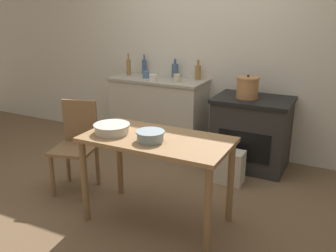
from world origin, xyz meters
TOP-DOWN VIEW (x-y plane):
  - ground_plane at (0.00, 0.00)m, footprint 14.00×14.00m
  - wall_back at (0.00, 1.58)m, footprint 8.00×0.07m
  - counter_cabinet at (-0.52, 1.29)m, footprint 1.20×0.55m
  - stove at (0.70, 1.25)m, footprint 0.85×0.64m
  - work_table at (0.29, -0.25)m, footprint 1.22×0.63m
  - chair at (-0.72, -0.07)m, footprint 0.49×0.49m
  - flour_sack at (0.62, 0.72)m, footprint 0.29×0.21m
  - stock_pot at (0.63, 1.21)m, footprint 0.25×0.25m
  - mixing_bowl_large at (0.28, -0.34)m, footprint 0.23×0.23m
  - mixing_bowl_small at (-0.11, -0.32)m, footprint 0.31×0.31m
  - bottle_far_left at (-0.06, 1.45)m, footprint 0.07×0.07m
  - bottle_left at (-0.37, 1.46)m, footprint 0.08×0.08m
  - bottle_mid_left at (-0.84, 1.49)m, footprint 0.06×0.06m
  - bottle_center_left at (-0.97, 1.32)m, footprint 0.06×0.06m
  - cup_center at (-0.67, 1.23)m, footprint 0.08×0.08m
  - cup_center_right at (-0.51, 1.12)m, footprint 0.09×0.09m
  - cup_mid_right at (-0.22, 1.19)m, footprint 0.08×0.08m

SIDE VIEW (x-z plane):
  - ground_plane at x=0.00m, z-range 0.00..0.00m
  - flour_sack at x=0.62m, z-range 0.00..0.35m
  - stove at x=0.70m, z-range 0.00..0.81m
  - counter_cabinet at x=-0.52m, z-range 0.00..0.92m
  - chair at x=-0.72m, z-range 0.04..0.93m
  - work_table at x=0.29m, z-range 0.27..1.04m
  - mixing_bowl_small at x=-0.11m, z-range 0.77..0.85m
  - mixing_bowl_large at x=0.28m, z-range 0.77..0.86m
  - stock_pot at x=0.63m, z-range 0.80..1.06m
  - cup_center_right at x=-0.51m, z-range 0.92..1.00m
  - cup_center at x=-0.67m, z-range 0.92..1.01m
  - cup_mid_right at x=-0.22m, z-range 0.92..1.01m
  - bottle_left at x=-0.37m, z-range 0.89..1.12m
  - bottle_far_left at x=-0.06m, z-range 0.89..1.13m
  - bottle_mid_left at x=-0.84m, z-range 0.89..1.14m
  - bottle_center_left at x=-0.97m, z-range 0.89..1.17m
  - wall_back at x=0.00m, z-range 0.00..2.55m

